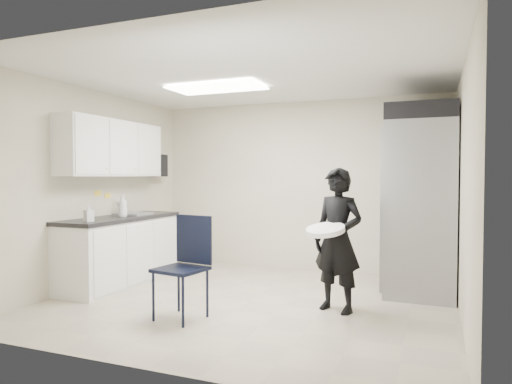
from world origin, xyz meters
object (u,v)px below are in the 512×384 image
at_px(lower_counter, 121,252).
at_px(folding_chair, 181,269).
at_px(commercial_fridge, 421,208).
at_px(man_tuxedo, 338,240).

relative_size(lower_counter, folding_chair, 1.87).
relative_size(commercial_fridge, folding_chair, 2.07).
xyz_separation_m(commercial_fridge, man_tuxedo, (-0.80, -1.26, -0.28)).
height_order(lower_counter, commercial_fridge, commercial_fridge).
bearing_deg(folding_chair, man_tuxedo, 40.74).
bearing_deg(folding_chair, commercial_fridge, 53.26).
height_order(lower_counter, folding_chair, folding_chair).
bearing_deg(commercial_fridge, lower_counter, -164.12).
height_order(commercial_fridge, man_tuxedo, commercial_fridge).
distance_m(lower_counter, man_tuxedo, 3.01).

